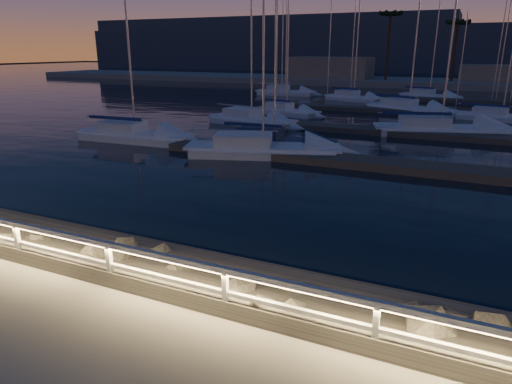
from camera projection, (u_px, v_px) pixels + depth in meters
ground at (185, 303)px, 9.76m from camera, size 400.00×400.00×0.00m
harbor_water at (398, 128)px, 37.10m from camera, size 400.00×440.00×0.60m
guard_rail at (180, 270)px, 9.55m from camera, size 44.11×0.12×1.06m
riprap at (163, 270)px, 11.69m from camera, size 32.96×3.07×1.41m
floating_docks at (401, 119)px, 38.04m from camera, size 22.00×36.00×0.40m
far_shore at (437, 81)px, 73.88m from camera, size 160.00×14.00×5.20m
palm_left at (391, 17)px, 72.30m from camera, size 3.00×3.00×11.20m
palm_center at (458, 25)px, 69.58m from camera, size 3.00×3.00×9.70m
distant_hills at (374, 51)px, 133.01m from camera, size 230.00×37.50×18.00m
sailboat_a at (250, 119)px, 36.52m from camera, size 7.79×3.65×12.87m
sailboat_b at (133, 134)px, 30.12m from camera, size 8.20×2.87×13.75m
sailboat_c at (259, 148)px, 25.89m from camera, size 9.01×5.13×14.77m
sailboat_e at (285, 110)px, 42.01m from camera, size 6.71×3.50×11.08m
sailboat_f at (271, 140)px, 28.17m from camera, size 7.58×2.88×12.63m
sailboat_g at (437, 128)px, 32.23m from camera, size 9.47×5.06×15.49m
sailboat_i at (352, 97)px, 53.38m from camera, size 7.33×4.14×12.12m
sailboat_j at (407, 108)px, 43.44m from camera, size 8.49×5.45×14.13m
sailboat_k at (499, 116)px, 38.58m from camera, size 7.67×3.41×12.59m
sailboat_m at (284, 92)px, 60.06m from camera, size 7.93×3.09×13.25m
sailboat_n at (428, 95)px, 55.64m from camera, size 7.46×4.38×12.30m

